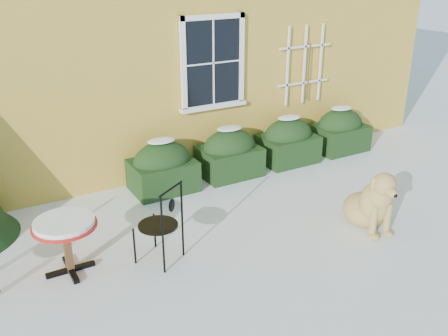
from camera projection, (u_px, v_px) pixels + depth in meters
ground at (261, 256)px, 6.62m from camera, size 80.00×80.00×0.00m
hedge_row at (260, 148)px, 9.26m from camera, size 4.95×0.80×0.91m
bistro_table at (65, 229)px, 6.05m from camera, size 0.79×0.79×0.73m
patio_chair_near at (161, 224)px, 6.32m from camera, size 0.66×0.66×1.08m
dog at (372, 204)px, 7.15m from camera, size 0.74×1.05×0.98m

